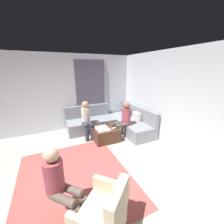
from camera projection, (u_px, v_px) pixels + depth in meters
name	position (u px, v px, depth m)	size (l,w,h in m)	color
ground_plane	(72.00, 188.00, 2.79)	(6.00, 6.00, 0.10)	#B2A899
wall_back	(187.00, 104.00, 3.56)	(6.00, 0.12, 2.70)	silver
wall_left	(54.00, 94.00, 4.93)	(0.12, 6.00, 2.70)	silver
curtain_panel	(91.00, 95.00, 5.40)	(0.06, 1.10, 2.50)	#595166
area_rug	(75.00, 177.00, 2.99)	(2.60, 2.20, 0.01)	#AD4C47
sectional_couch	(113.00, 123.00, 5.25)	(2.10, 2.55, 0.87)	gray
ottoman	(105.00, 134.00, 4.53)	(0.76, 0.76, 0.42)	#4C2D1E
folded_blanket	(103.00, 129.00, 4.33)	(0.44, 0.36, 0.04)	white
coffee_mug	(107.00, 123.00, 4.72)	(0.08, 0.08, 0.10)	#334C72
game_remote	(114.00, 128.00, 4.40)	(0.05, 0.15, 0.02)	white
armchair	(104.00, 217.00, 1.88)	(0.90, 0.91, 0.85)	#C6B593
person_on_couch_back	(123.00, 118.00, 4.58)	(0.30, 0.60, 1.20)	brown
person_on_couch_side	(87.00, 118.00, 4.61)	(0.60, 0.30, 1.20)	#2D3347
person_on_armchair	(60.00, 182.00, 2.03)	(0.55, 0.54, 1.18)	brown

